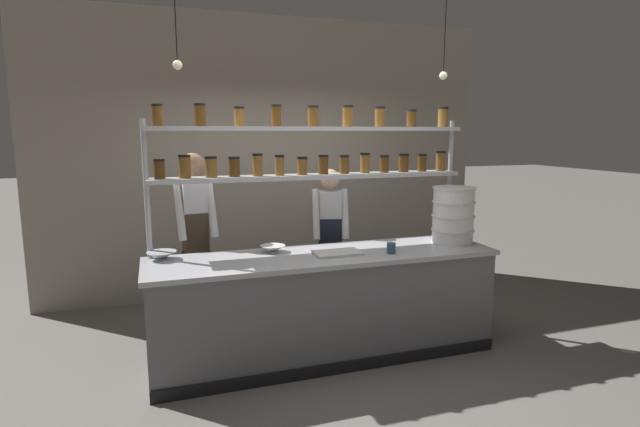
{
  "coord_description": "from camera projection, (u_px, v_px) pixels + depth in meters",
  "views": [
    {
      "loc": [
        -1.36,
        -3.92,
        1.96
      ],
      "look_at": [
        0.02,
        0.2,
        1.24
      ],
      "focal_mm": 28.0,
      "sensor_mm": 36.0,
      "label": 1
    }
  ],
  "objects": [
    {
      "name": "serving_cup_front",
      "position": [
        391.0,
        248.0,
        4.28
      ],
      "size": [
        0.08,
        0.08,
        0.09
      ],
      "color": "#334C70",
      "rests_on": "prep_counter"
    },
    {
      "name": "prep_bowl_near_left",
      "position": [
        162.0,
        256.0,
        4.07
      ],
      "size": [
        0.24,
        0.24,
        0.07
      ],
      "color": "#B2B7BC",
      "rests_on": "prep_counter"
    },
    {
      "name": "container_stack",
      "position": [
        453.0,
        215.0,
        4.64
      ],
      "size": [
        0.4,
        0.4,
        0.53
      ],
      "color": "white",
      "rests_on": "prep_counter"
    },
    {
      "name": "cutting_board",
      "position": [
        337.0,
        253.0,
        4.25
      ],
      "size": [
        0.4,
        0.26,
        0.02
      ],
      "color": "silver",
      "rests_on": "prep_counter"
    },
    {
      "name": "prep_bowl_center_front",
      "position": [
        273.0,
        249.0,
        4.32
      ],
      "size": [
        0.22,
        0.22,
        0.06
      ],
      "color": "white",
      "rests_on": "prep_counter"
    },
    {
      "name": "pendant_light_row",
      "position": [
        322.0,
        64.0,
        4.0
      ],
      "size": [
        2.31,
        0.07,
        0.82
      ],
      "color": "black"
    },
    {
      "name": "back_wall",
      "position": [
        271.0,
        158.0,
        6.01
      ],
      "size": [
        5.4,
        0.12,
        3.28
      ],
      "primitive_type": "cube",
      "color": "#9E9384",
      "rests_on": "ground_plane"
    },
    {
      "name": "ground_plane",
      "position": [
        325.0,
        355.0,
        4.42
      ],
      "size": [
        40.0,
        40.0,
        0.0
      ],
      "primitive_type": "plane",
      "color": "slate"
    },
    {
      "name": "chef_center",
      "position": [
        330.0,
        236.0,
        5.07
      ],
      "size": [
        0.4,
        0.33,
        1.58
      ],
      "rotation": [
        0.0,
        0.0,
        -0.24
      ],
      "color": "black",
      "rests_on": "ground_plane"
    },
    {
      "name": "spice_shelf_unit",
      "position": [
        313.0,
        157.0,
        4.44
      ],
      "size": [
        2.88,
        0.28,
        2.19
      ],
      "color": "#B7BABF",
      "rests_on": "ground_plane"
    },
    {
      "name": "chef_left",
      "position": [
        195.0,
        233.0,
        4.62
      ],
      "size": [
        0.39,
        0.32,
        1.76
      ],
      "rotation": [
        0.0,
        0.0,
        0.14
      ],
      "color": "black",
      "rests_on": "ground_plane"
    },
    {
      "name": "prep_counter",
      "position": [
        325.0,
        305.0,
        4.34
      ],
      "size": [
        3.0,
        0.76,
        0.92
      ],
      "color": "slate",
      "rests_on": "ground_plane"
    }
  ]
}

